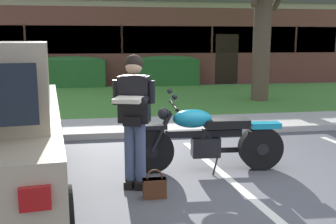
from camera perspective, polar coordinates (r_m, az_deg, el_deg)
ground_plane at (r=5.29m, az=12.00°, el=-10.76°), size 140.00×140.00×0.00m
curb_strip at (r=8.04m, az=4.25°, el=-2.80°), size 60.00×0.20×0.12m
concrete_walk at (r=8.85m, az=2.97°, el=-1.69°), size 60.00×1.50×0.08m
grass_lawn at (r=12.71m, az=-0.81°, el=1.97°), size 60.00×6.46×0.06m
stall_stripe_0 at (r=5.25m, az=-20.49°, el=-11.34°), size 0.53×4.39×0.01m
stall_stripe_1 at (r=5.41m, az=9.59°, el=-10.15°), size 0.53×4.39×0.01m
motorcycle at (r=5.79m, az=6.48°, el=-3.77°), size 2.24×0.82×1.18m
rider_person at (r=4.99m, az=-4.88°, el=0.16°), size 0.55×0.65×1.70m
handbag at (r=4.88m, az=-1.93°, el=-10.58°), size 0.28×0.13×0.36m
hedge_left at (r=16.08m, az=-13.93°, el=5.66°), size 2.77×0.90×1.24m
hedge_center_left at (r=16.23m, az=-0.07°, el=6.00°), size 2.46×0.90×1.24m
brick_building at (r=22.10m, az=-7.33°, el=10.07°), size 22.26×11.56×3.60m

